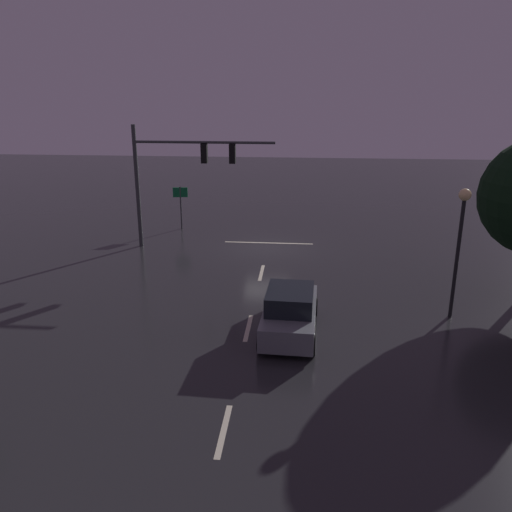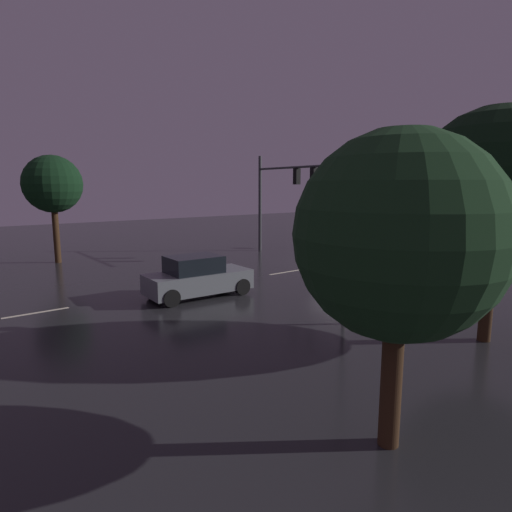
% 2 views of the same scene
% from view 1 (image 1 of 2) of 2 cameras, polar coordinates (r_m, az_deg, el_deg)
% --- Properties ---
extents(ground_plane, '(80.00, 80.00, 0.00)m').
position_cam_1_polar(ground_plane, '(28.38, 1.26, 0.86)').
color(ground_plane, '#232326').
extents(traffic_signal_assembly, '(7.52, 0.47, 6.59)m').
position_cam_1_polar(traffic_signal_assembly, '(27.97, -8.36, 9.77)').
color(traffic_signal_assembly, '#383A3D').
rests_on(traffic_signal_assembly, ground_plane).
extents(lane_dash_far, '(0.16, 2.20, 0.01)m').
position_cam_1_polar(lane_dash_far, '(24.60, 0.61, -1.85)').
color(lane_dash_far, beige).
rests_on(lane_dash_far, ground_plane).
extents(lane_dash_mid, '(0.16, 2.20, 0.01)m').
position_cam_1_polar(lane_dash_mid, '(19.08, -0.86, -7.92)').
color(lane_dash_mid, beige).
rests_on(lane_dash_mid, ground_plane).
extents(lane_dash_near, '(0.16, 2.20, 0.01)m').
position_cam_1_polar(lane_dash_near, '(13.97, -3.58, -18.64)').
color(lane_dash_near, beige).
rests_on(lane_dash_near, ground_plane).
extents(stop_bar, '(5.00, 0.16, 0.01)m').
position_cam_1_polar(stop_bar, '(29.39, 1.40, 1.46)').
color(stop_bar, beige).
rests_on(stop_bar, ground_plane).
extents(car_approaching, '(2.06, 4.43, 1.70)m').
position_cam_1_polar(car_approaching, '(18.45, 3.76, -6.18)').
color(car_approaching, slate).
rests_on(car_approaching, ground_plane).
extents(street_lamp_left_kerb, '(0.44, 0.44, 4.96)m').
position_cam_1_polar(street_lamp_left_kerb, '(20.23, 21.63, 2.79)').
color(street_lamp_left_kerb, black).
rests_on(street_lamp_left_kerb, ground_plane).
extents(route_sign, '(0.90, 0.17, 2.65)m').
position_cam_1_polar(route_sign, '(32.33, -8.32, 6.28)').
color(route_sign, '#383A3D').
rests_on(route_sign, ground_plane).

